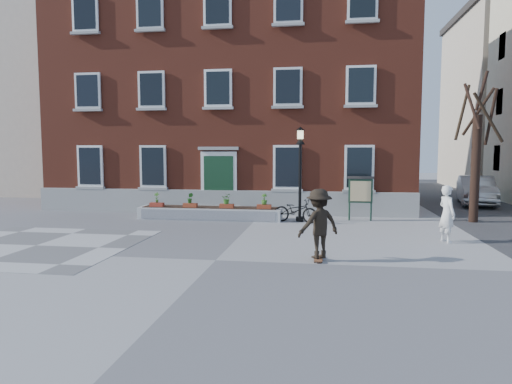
% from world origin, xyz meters
% --- Properties ---
extents(ground, '(100.00, 100.00, 0.00)m').
position_xyz_m(ground, '(0.00, 0.00, 0.00)').
color(ground, gray).
rests_on(ground, ground).
extents(checker_patch, '(6.00, 6.00, 0.01)m').
position_xyz_m(checker_patch, '(-6.00, 1.00, 0.01)').
color(checker_patch, '#5A5A5D').
rests_on(checker_patch, ground).
extents(distant_building, '(10.00, 12.00, 13.00)m').
position_xyz_m(distant_building, '(-18.00, 20.00, 6.50)').
color(distant_building, beige).
rests_on(distant_building, ground).
extents(bicycle, '(2.01, 1.25, 1.00)m').
position_xyz_m(bicycle, '(1.73, 6.82, 0.50)').
color(bicycle, black).
rests_on(bicycle, ground).
extents(parked_car, '(2.49, 4.98, 1.57)m').
position_xyz_m(parked_car, '(11.04, 14.30, 0.78)').
color(parked_car, '#B2B5B7').
rests_on(parked_car, ground).
extents(bystander, '(0.67, 0.79, 1.85)m').
position_xyz_m(bystander, '(6.81, 3.51, 0.93)').
color(bystander, white).
rests_on(bystander, ground).
extents(brick_building, '(18.40, 10.85, 12.60)m').
position_xyz_m(brick_building, '(-2.00, 13.98, 6.30)').
color(brick_building, brown).
rests_on(brick_building, ground).
extents(planter_assembly, '(6.20, 1.12, 1.15)m').
position_xyz_m(planter_assembly, '(-1.99, 7.18, 0.31)').
color(planter_assembly, silver).
rests_on(planter_assembly, ground).
extents(bare_tree, '(1.83, 1.83, 6.16)m').
position_xyz_m(bare_tree, '(9.01, 8.01, 2.79)').
color(bare_tree, black).
rests_on(bare_tree, ground).
extents(lamp_post, '(0.40, 0.40, 3.93)m').
position_xyz_m(lamp_post, '(1.88, 7.12, 2.54)').
color(lamp_post, black).
rests_on(lamp_post, ground).
extents(notice_board, '(1.10, 0.16, 1.87)m').
position_xyz_m(notice_board, '(4.39, 7.76, 1.26)').
color(notice_board, '#1A3524').
rests_on(notice_board, ground).
extents(skateboarder, '(1.39, 1.23, 1.95)m').
position_xyz_m(skateboarder, '(2.75, 0.40, 1.01)').
color(skateboarder, brown).
rests_on(skateboarder, ground).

